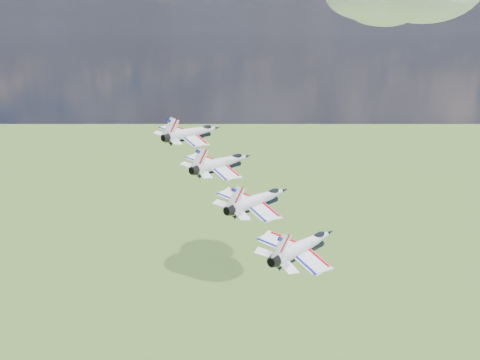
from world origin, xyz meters
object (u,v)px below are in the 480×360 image
at_px(jet_0, 193,132).
at_px(jet_1, 223,163).
at_px(jet_2, 259,199).
at_px(jet_3, 304,245).

xyz_separation_m(jet_0, jet_1, (8.73, -6.97, -3.03)).
bearing_deg(jet_2, jet_1, 160.56).
relative_size(jet_1, jet_2, 1.00).
bearing_deg(jet_2, jet_0, 160.56).
bearing_deg(jet_1, jet_2, -19.44).
bearing_deg(jet_0, jet_1, -19.44).
height_order(jet_0, jet_3, jet_0).
xyz_separation_m(jet_1, jet_2, (8.73, -6.97, -3.03)).
height_order(jet_2, jet_3, jet_2).
distance_m(jet_1, jet_2, 11.57).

